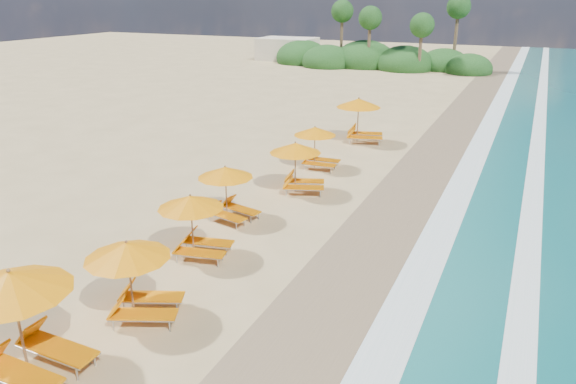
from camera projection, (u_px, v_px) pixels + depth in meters
name	position (u px, v px, depth m)	size (l,w,h in m)	color
ground	(288.00, 221.00, 20.80)	(160.00, 160.00, 0.00)	tan
wet_sand	(390.00, 240.00, 19.24)	(4.00, 160.00, 0.01)	#846C4F
surf_foam	(469.00, 253.00, 18.19)	(4.00, 160.00, 0.01)	white
station_0	(24.00, 317.00, 12.01)	(2.87, 2.65, 2.66)	olive
station_1	(136.00, 275.00, 14.25)	(2.97, 2.94, 2.28)	olive
station_2	(197.00, 222.00, 17.66)	(2.66, 2.55, 2.19)	olive
station_3	(229.00, 190.00, 20.60)	(2.62, 2.52, 2.15)	olive
station_4	(299.00, 164.00, 23.47)	(2.93, 2.88, 2.28)	olive
station_5	(318.00, 145.00, 26.76)	(2.39, 2.23, 2.13)	olive
station_6	(362.00, 117.00, 31.36)	(3.29, 3.19, 2.63)	olive
treeline	(372.00, 59.00, 63.18)	(25.80, 8.80, 9.74)	#163D14
beach_building	(287.00, 49.00, 69.86)	(7.00, 5.00, 2.80)	beige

